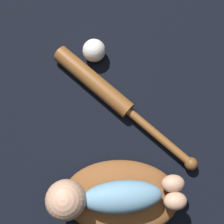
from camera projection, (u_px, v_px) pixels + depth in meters
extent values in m
plane|color=black|center=(132.00, 200.00, 0.98)|extent=(6.00, 6.00, 0.00)
ellipsoid|color=brown|center=(121.00, 197.00, 0.94)|extent=(0.35, 0.22, 0.08)
ellipsoid|color=#6693B2|center=(122.00, 197.00, 0.87)|extent=(0.23, 0.11, 0.08)
sphere|color=tan|center=(66.00, 201.00, 0.85)|extent=(0.11, 0.11, 0.11)
ellipsoid|color=tan|center=(175.00, 202.00, 0.88)|extent=(0.07, 0.06, 0.05)
ellipsoid|color=tan|center=(173.00, 184.00, 0.89)|extent=(0.07, 0.06, 0.05)
cylinder|color=brown|center=(93.00, 81.00, 1.05)|extent=(0.28, 0.25, 0.06)
cylinder|color=brown|center=(159.00, 137.00, 1.00)|extent=(0.21, 0.19, 0.03)
sphere|color=brown|center=(191.00, 164.00, 0.98)|extent=(0.04, 0.04, 0.04)
sphere|color=white|center=(94.00, 51.00, 1.06)|extent=(0.08, 0.08, 0.08)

